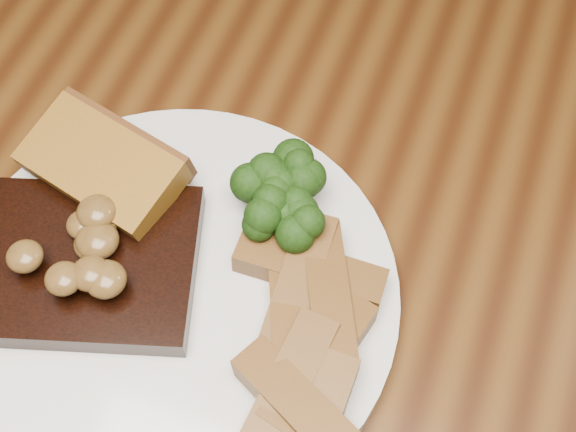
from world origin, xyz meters
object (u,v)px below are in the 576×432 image
garlic_bread (108,182)px  steak (81,265)px  dining_table (291,303)px  potato_wedges (268,346)px  plate (173,298)px

garlic_bread → steak: bearing=-65.0°
dining_table → garlic_bread: size_ratio=15.26×
dining_table → potato_wedges: size_ratio=12.68×
dining_table → potato_wedges: bearing=-80.3°
plate → steak: (-0.06, -0.01, 0.02)m
potato_wedges → dining_table: bearing=99.7°
plate → potato_wedges: size_ratio=2.34×
dining_table → potato_wedges: potato_wedges is taller
dining_table → steak: bearing=-149.6°
dining_table → plate: plate is taller
dining_table → plate: size_ratio=5.42×
plate → potato_wedges: bearing=-12.6°
dining_table → plate: bearing=-132.4°
steak → potato_wedges: bearing=-21.6°
garlic_bread → potato_wedges: size_ratio=0.83×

